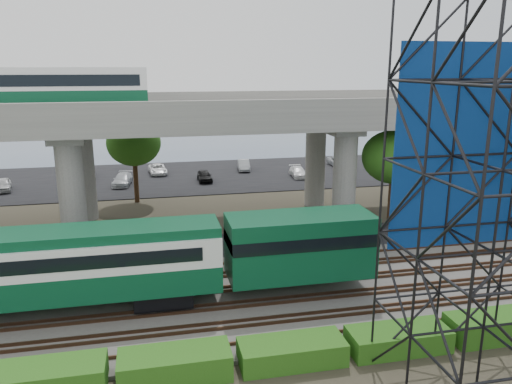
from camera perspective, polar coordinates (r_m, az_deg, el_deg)
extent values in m
plane|color=#474233|center=(26.34, -0.73, -14.13)|extent=(140.00, 140.00, 0.00)
cube|color=slate|center=(28.04, -1.56, -12.04)|extent=(90.00, 12.00, 0.20)
cube|color=black|center=(35.78, -4.07, -6.19)|extent=(90.00, 5.00, 0.08)
cube|color=black|center=(58.25, -7.35, 1.79)|extent=(90.00, 18.00, 0.08)
cube|color=#3F4E67|center=(79.83, -8.73, 5.11)|extent=(140.00, 40.00, 0.03)
cube|color=#472D1E|center=(23.89, 0.61, -16.58)|extent=(90.00, 0.08, 0.16)
cube|color=#472D1E|center=(25.11, -0.14, -14.93)|extent=(90.00, 0.08, 0.16)
cube|color=#472D1E|center=(25.59, -0.41, -14.33)|extent=(90.00, 0.08, 0.16)
cube|color=#472D1E|center=(26.83, -1.05, -12.89)|extent=(90.00, 0.08, 0.16)
cube|color=#472D1E|center=(27.33, -1.28, -12.36)|extent=(90.00, 0.08, 0.16)
cube|color=#472D1E|center=(28.60, -1.83, -11.09)|extent=(90.00, 0.08, 0.16)
cube|color=#472D1E|center=(29.10, -2.03, -10.63)|extent=(90.00, 0.08, 0.16)
cube|color=#472D1E|center=(30.39, -2.52, -9.51)|extent=(90.00, 0.08, 0.16)
cube|color=#472D1E|center=(30.90, -2.69, -9.10)|extent=(90.00, 0.08, 0.16)
cube|color=#472D1E|center=(32.21, -3.12, -8.10)|extent=(90.00, 0.08, 0.16)
cube|color=black|center=(27.36, -10.56, -11.35)|extent=(3.00, 2.20, 0.90)
cube|color=#0A4729|center=(27.60, -24.47, -9.61)|extent=(19.00, 3.00, 1.40)
cube|color=white|center=(27.07, -24.79, -6.79)|extent=(19.00, 3.00, 1.50)
cube|color=#0A4729|center=(26.75, -25.01, -4.79)|extent=(19.00, 2.60, 0.50)
cube|color=black|center=(26.85, -22.71, -6.63)|extent=(15.00, 3.06, 0.70)
cube|color=#0A4729|center=(27.62, 5.05, -6.05)|extent=(8.00, 3.00, 3.40)
cube|color=#9E9B93|center=(39.18, -5.45, 8.47)|extent=(80.00, 12.00, 1.20)
cube|color=#9E9B93|center=(33.39, -4.31, 9.47)|extent=(80.00, 0.50, 1.10)
cube|color=#9E9B93|center=(44.78, -6.37, 10.64)|extent=(80.00, 0.50, 1.10)
cylinder|color=#9E9B93|center=(36.65, -20.32, -0.08)|extent=(1.80, 1.80, 8.00)
cylinder|color=#9E9B93|center=(43.42, -19.09, 2.16)|extent=(1.80, 1.80, 8.00)
cube|color=#9E9B93|center=(39.40, -20.10, 6.38)|extent=(2.40, 9.00, 0.60)
cylinder|color=#9E9B93|center=(39.04, 10.08, 1.44)|extent=(1.80, 1.80, 8.00)
cylinder|color=#9E9B93|center=(45.46, 6.79, 3.37)|extent=(1.80, 1.80, 8.00)
cube|color=#9E9B93|center=(41.64, 8.49, 7.47)|extent=(2.40, 9.00, 0.60)
cylinder|color=#9E9B93|center=(53.98, 25.24, 3.83)|extent=(1.80, 1.80, 8.00)
cube|color=black|center=(39.29, -21.08, 9.00)|extent=(12.00, 2.50, 0.70)
cube|color=#0A4729|center=(39.23, -21.18, 10.16)|extent=(12.00, 2.50, 0.90)
cube|color=white|center=(39.19, -21.33, 11.76)|extent=(12.00, 2.50, 1.30)
cube|color=black|center=(39.19, -21.34, 11.83)|extent=(11.00, 2.56, 0.80)
cube|color=white|center=(39.17, -21.44, 12.92)|extent=(12.00, 2.40, 0.30)
cube|color=navy|center=(22.49, 24.75, 4.70)|extent=(8.10, 0.08, 8.25)
cube|color=#255413|center=(22.40, -22.88, -19.17)|extent=(4.60, 1.80, 1.20)
cube|color=#255413|center=(21.97, -9.24, -18.91)|extent=(4.60, 1.80, 1.15)
cube|color=#255413|center=(22.68, 4.12, -17.76)|extent=(4.60, 1.80, 1.03)
cube|color=#255413|center=(24.39, 15.93, -15.87)|extent=(4.60, 1.80, 1.01)
cube|color=#255413|center=(26.91, 25.68, -13.67)|extent=(4.60, 1.80, 1.12)
cylinder|color=#382314|center=(41.07, 15.17, -0.50)|extent=(0.44, 0.44, 4.80)
ellipsoid|color=#255413|center=(40.40, 15.46, 3.89)|extent=(4.94, 4.94, 4.18)
cylinder|color=#382314|center=(47.83, -13.58, 1.66)|extent=(0.44, 0.44, 4.80)
ellipsoid|color=#255413|center=(47.25, -13.80, 5.44)|extent=(4.94, 4.94, 4.18)
imported|color=black|center=(35.85, -22.02, -5.97)|extent=(5.16, 2.88, 1.36)
imported|color=beige|center=(56.98, -26.94, 0.75)|extent=(2.24, 3.96, 1.27)
imported|color=#A7A8AF|center=(60.32, -18.60, 2.19)|extent=(1.88, 3.66, 1.15)
imported|color=#B2B5BA|center=(55.09, -15.01, 1.39)|extent=(2.27, 4.41, 1.22)
imported|color=white|center=(59.91, -11.18, 2.58)|extent=(2.25, 4.26, 1.14)
imported|color=black|center=(55.30, -5.90, 1.85)|extent=(1.51, 3.61, 1.22)
imported|color=#9EA2A6|center=(60.91, -1.41, 3.10)|extent=(1.77, 3.95, 1.26)
imported|color=white|center=(57.43, 4.84, 2.29)|extent=(1.85, 3.97, 1.12)
imported|color=#B3B7BB|center=(64.27, 9.39, 3.46)|extent=(2.01, 4.20, 1.16)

